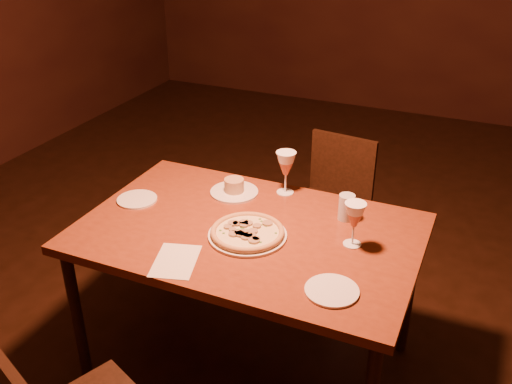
% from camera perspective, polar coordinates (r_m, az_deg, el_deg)
% --- Properties ---
extents(floor, '(7.00, 7.00, 0.00)m').
position_cam_1_polar(floor, '(2.85, 6.74, -15.11)').
color(floor, black).
rests_on(floor, ground).
extents(dining_table, '(1.36, 0.87, 0.73)m').
position_cam_1_polar(dining_table, '(2.34, -0.75, -5.09)').
color(dining_table, brown).
rests_on(dining_table, floor).
extents(chair_far, '(0.41, 0.41, 0.77)m').
position_cam_1_polar(chair_far, '(3.16, 7.67, -0.72)').
color(chair_far, black).
rests_on(chair_far, floor).
extents(pizza_plate, '(0.31, 0.31, 0.03)m').
position_cam_1_polar(pizza_plate, '(2.25, -0.86, -4.07)').
color(pizza_plate, silver).
rests_on(pizza_plate, dining_table).
extents(ramekin_saucer, '(0.22, 0.22, 0.07)m').
position_cam_1_polar(ramekin_saucer, '(2.57, -2.19, 0.35)').
color(ramekin_saucer, silver).
rests_on(ramekin_saucer, dining_table).
extents(wine_glass_far, '(0.09, 0.09, 0.20)m').
position_cam_1_polar(wine_glass_far, '(2.54, 2.98, 1.93)').
color(wine_glass_far, '#BF694F').
rests_on(wine_glass_far, dining_table).
extents(wine_glass_right, '(0.08, 0.08, 0.18)m').
position_cam_1_polar(wine_glass_right, '(2.19, 9.77, -3.20)').
color(wine_glass_right, '#BF694F').
rests_on(wine_glass_right, dining_table).
extents(water_tumbler, '(0.07, 0.07, 0.11)m').
position_cam_1_polar(water_tumbler, '(2.38, 9.03, -1.51)').
color(water_tumbler, silver).
rests_on(water_tumbler, dining_table).
extents(side_plate_left, '(0.18, 0.18, 0.01)m').
position_cam_1_polar(side_plate_left, '(2.57, -11.81, -0.73)').
color(side_plate_left, silver).
rests_on(side_plate_left, dining_table).
extents(side_plate_near, '(0.19, 0.19, 0.01)m').
position_cam_1_polar(side_plate_near, '(1.98, 7.59, -9.75)').
color(side_plate_near, silver).
rests_on(side_plate_near, dining_table).
extents(menu_card, '(0.21, 0.26, 0.00)m').
position_cam_1_polar(menu_card, '(2.13, -8.05, -6.83)').
color(menu_card, beige).
rests_on(menu_card, dining_table).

